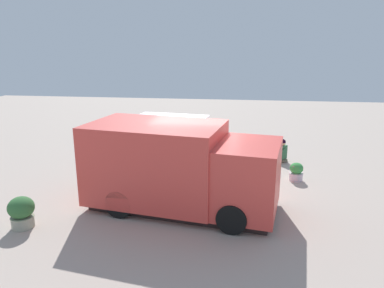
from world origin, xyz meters
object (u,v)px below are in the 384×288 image
planter_flowering_near (239,153)px  planter_flowering_side (296,172)px  food_truck (179,169)px  person_customer (281,153)px  plaza_bench (123,151)px  planter_flowering_far (22,212)px

planter_flowering_near → planter_flowering_side: 2.49m
food_truck → planter_flowering_near: food_truck is taller
food_truck → person_customer: size_ratio=5.98×
food_truck → plaza_bench: bearing=126.3°
planter_flowering_far → plaza_bench: bearing=82.2°
food_truck → planter_flowering_far: 4.08m
person_customer → planter_flowering_far: bearing=-137.4°
planter_flowering_side → plaza_bench: 6.52m
planter_flowering_far → planter_flowering_side: 8.35m
food_truck → planter_flowering_far: (-3.64, -1.68, -0.72)m
person_customer → planter_flowering_side: 2.03m
person_customer → planter_flowering_near: 1.71m
food_truck → planter_flowering_far: size_ratio=6.73×
planter_flowering_near → planter_flowering_far: bearing=-131.7°
plaza_bench → person_customer: bearing=6.6°
plaza_bench → planter_flowering_near: bearing=3.3°
person_customer → planter_flowering_near: person_customer is taller
food_truck → planter_flowering_near: bearing=69.3°
planter_flowering_side → food_truck: bearing=-143.3°
food_truck → planter_flowering_side: (3.51, 2.62, -0.83)m
person_customer → planter_flowering_far: person_customer is taller
planter_flowering_far → plaza_bench: 5.65m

